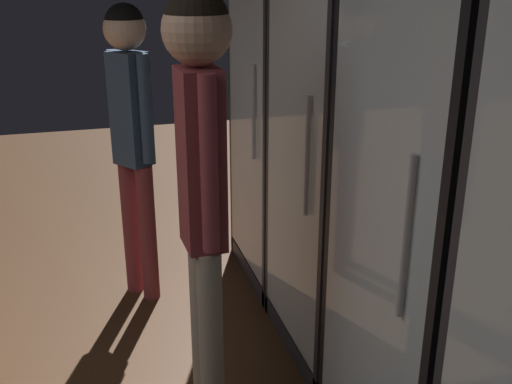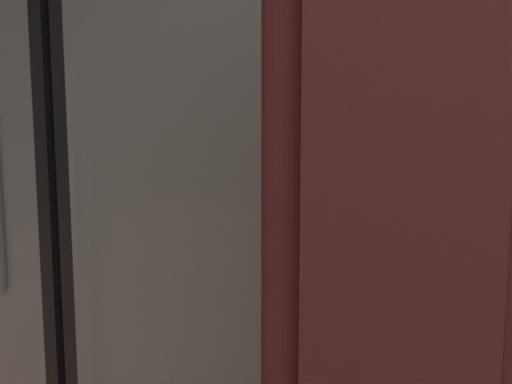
% 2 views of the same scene
% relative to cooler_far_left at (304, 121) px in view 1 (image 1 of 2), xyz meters
% --- Properties ---
extents(cooler_far_left, '(0.78, 0.64, 1.97)m').
position_rel_cooler_far_left_xyz_m(cooler_far_left, '(0.00, 0.00, 0.00)').
color(cooler_far_left, '#2B2B30').
rests_on(cooler_far_left, ground).
extents(cooler_left, '(0.78, 0.64, 1.97)m').
position_rel_cooler_far_left_xyz_m(cooler_left, '(0.81, -0.00, 0.00)').
color(cooler_left, '#2B2B30').
rests_on(cooler_left, ground).
extents(cooler_center, '(0.78, 0.64, 1.97)m').
position_rel_cooler_far_left_xyz_m(cooler_center, '(1.61, 0.00, -0.00)').
color(cooler_center, black).
rests_on(cooler_center, ground).
extents(shopper_near, '(0.25, 0.22, 1.63)m').
position_rel_cooler_far_left_xyz_m(shopper_near, '(0.03, -0.98, 0.09)').
color(shopper_near, brown).
rests_on(shopper_near, ground).
extents(shopper_far, '(0.29, 0.23, 1.75)m').
position_rel_cooler_far_left_xyz_m(shopper_far, '(1.25, -0.84, 0.20)').
color(shopper_far, gray).
rests_on(shopper_far, ground).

